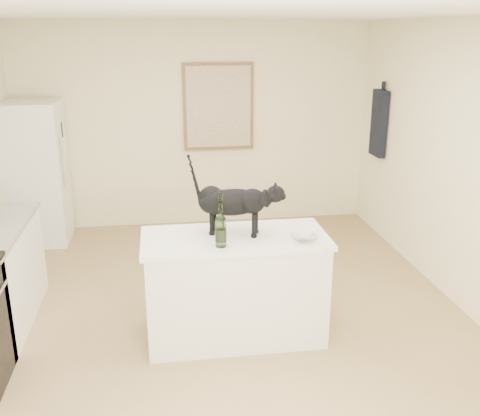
# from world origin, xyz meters

# --- Properties ---
(floor) EXTENTS (5.50, 5.50, 0.00)m
(floor) POSITION_xyz_m (0.00, 0.00, 0.00)
(floor) COLOR tan
(floor) RESTS_ON ground
(ceiling) EXTENTS (5.50, 5.50, 0.00)m
(ceiling) POSITION_xyz_m (0.00, 0.00, 2.60)
(ceiling) COLOR white
(ceiling) RESTS_ON ground
(wall_back) EXTENTS (4.50, 0.00, 4.50)m
(wall_back) POSITION_xyz_m (0.00, 2.75, 1.30)
(wall_back) COLOR #F5EDBE
(wall_back) RESTS_ON ground
(wall_front) EXTENTS (4.50, 0.00, 4.50)m
(wall_front) POSITION_xyz_m (0.00, -2.75, 1.30)
(wall_front) COLOR #F5EDBE
(wall_front) RESTS_ON ground
(wall_right) EXTENTS (0.00, 5.50, 5.50)m
(wall_right) POSITION_xyz_m (2.25, 0.00, 1.30)
(wall_right) COLOR #F5EDBE
(wall_right) RESTS_ON ground
(island_base) EXTENTS (1.44, 0.67, 0.86)m
(island_base) POSITION_xyz_m (0.10, -0.20, 0.43)
(island_base) COLOR white
(island_base) RESTS_ON floor
(island_top) EXTENTS (1.50, 0.70, 0.04)m
(island_top) POSITION_xyz_m (0.10, -0.20, 0.88)
(island_top) COLOR white
(island_top) RESTS_ON island_base
(fridge) EXTENTS (0.68, 0.68, 1.70)m
(fridge) POSITION_xyz_m (-1.95, 2.35, 0.85)
(fridge) COLOR white
(fridge) RESTS_ON floor
(artwork_frame) EXTENTS (0.90, 0.03, 1.10)m
(artwork_frame) POSITION_xyz_m (0.30, 2.72, 1.55)
(artwork_frame) COLOR brown
(artwork_frame) RESTS_ON wall_back
(artwork_canvas) EXTENTS (0.82, 0.00, 1.02)m
(artwork_canvas) POSITION_xyz_m (0.30, 2.70, 1.55)
(artwork_canvas) COLOR beige
(artwork_canvas) RESTS_ON wall_back
(hanging_garment) EXTENTS (0.08, 0.34, 0.80)m
(hanging_garment) POSITION_xyz_m (2.19, 2.05, 1.40)
(hanging_garment) COLOR black
(hanging_garment) RESTS_ON wall_right
(black_cat) EXTENTS (0.72, 0.41, 0.48)m
(black_cat) POSITION_xyz_m (0.09, -0.14, 1.14)
(black_cat) COLOR black
(black_cat) RESTS_ON island_top
(wine_bottle) EXTENTS (0.11, 0.11, 0.40)m
(wine_bottle) POSITION_xyz_m (-0.03, -0.40, 1.10)
(wine_bottle) COLOR #284F1F
(wine_bottle) RESTS_ON island_top
(glass_bowl) EXTENTS (0.23, 0.23, 0.05)m
(glass_bowl) POSITION_xyz_m (0.62, -0.39, 0.93)
(glass_bowl) COLOR white
(glass_bowl) RESTS_ON island_top
(fridge_paper) EXTENTS (0.03, 0.14, 0.19)m
(fridge_paper) POSITION_xyz_m (-1.60, 2.48, 1.35)
(fridge_paper) COLOR silver
(fridge_paper) RESTS_ON fridge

